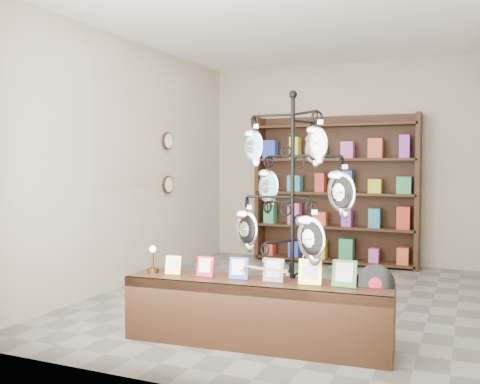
% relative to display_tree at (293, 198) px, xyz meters
% --- Properties ---
extents(ground, '(5.00, 5.00, 0.00)m').
position_rel_display_tree_xyz_m(ground, '(-0.50, 1.33, -1.21)').
color(ground, slate).
rests_on(ground, ground).
extents(room_envelope, '(5.00, 5.00, 5.00)m').
position_rel_display_tree_xyz_m(room_envelope, '(-0.50, 1.33, 0.64)').
color(room_envelope, '#B4A891').
rests_on(room_envelope, ground).
extents(display_tree, '(1.13, 1.12, 2.09)m').
position_rel_display_tree_xyz_m(display_tree, '(0.00, 0.00, 0.00)').
color(display_tree, black).
rests_on(display_tree, ground).
extents(front_shelf, '(2.22, 0.62, 0.77)m').
position_rel_display_tree_xyz_m(front_shelf, '(-0.25, -0.19, -0.94)').
color(front_shelf, black).
rests_on(front_shelf, ground).
extents(back_shelving, '(2.42, 0.36, 2.20)m').
position_rel_display_tree_xyz_m(back_shelving, '(-0.50, 3.62, -0.18)').
color(back_shelving, black).
rests_on(back_shelving, ground).
extents(wall_clocks, '(0.03, 0.24, 0.84)m').
position_rel_display_tree_xyz_m(wall_clocks, '(-2.47, 2.13, 0.29)').
color(wall_clocks, black).
rests_on(wall_clocks, ground).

